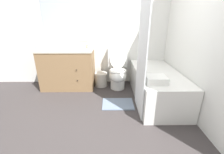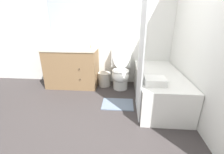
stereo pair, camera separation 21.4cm
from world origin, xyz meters
name	(u,v)px [view 2 (the right image)]	position (x,y,z in m)	size (l,w,h in m)	color
ground_plane	(96,136)	(0.00, 0.00, 0.00)	(14.00, 14.00, 0.00)	#383333
wall_back	(109,26)	(-0.01, 1.84, 1.25)	(8.00, 0.06, 2.50)	silver
wall_right	(195,29)	(1.35, 0.91, 1.25)	(0.05, 2.82, 2.50)	silver
vanity_cabinet	(72,67)	(-0.78, 1.54, 0.42)	(1.09, 0.59, 0.83)	olive
sink_faucet	(73,45)	(-0.78, 1.73, 0.86)	(0.14, 0.12, 0.12)	silver
toilet	(121,71)	(0.26, 1.50, 0.38)	(0.41, 0.63, 0.83)	white
bathtub	(158,86)	(0.94, 1.02, 0.26)	(0.74, 1.60, 0.52)	white
shower_curtain	(141,52)	(0.56, 0.61, 0.96)	(0.01, 0.60, 1.92)	white
wastebasket	(104,79)	(-0.09, 1.57, 0.15)	(0.27, 0.27, 0.30)	#B7B2A8
tissue_box	(89,45)	(-0.42, 1.67, 0.87)	(0.14, 0.12, 0.11)	beige
soap_dispenser	(93,45)	(-0.32, 1.57, 0.89)	(0.05, 0.05, 0.15)	white
hand_towel_folded	(48,47)	(-1.18, 1.38, 0.87)	(0.20, 0.17, 0.08)	silver
bath_towel_folded	(155,81)	(0.77, 0.51, 0.57)	(0.29, 0.25, 0.10)	white
bath_mat	(118,104)	(0.24, 0.78, 0.01)	(0.53, 0.39, 0.02)	slate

